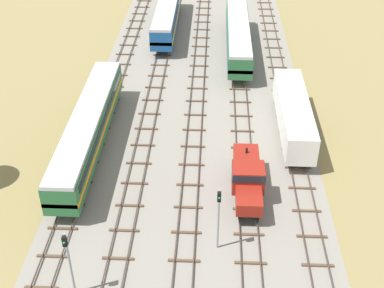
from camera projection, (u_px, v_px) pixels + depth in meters
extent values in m
plane|color=olive|center=(193.00, 144.00, 51.58)|extent=(480.00, 480.00, 0.00)
cube|color=gray|center=(193.00, 144.00, 51.58)|extent=(23.89, 176.00, 0.01)
cube|color=#47382D|center=(89.00, 134.00, 52.68)|extent=(0.07, 126.00, 0.15)
cube|color=#47382D|center=(103.00, 135.00, 52.63)|extent=(0.07, 126.00, 0.15)
cube|color=brown|center=(41.00, 288.00, 36.69)|extent=(2.40, 0.22, 0.14)
cube|color=brown|center=(53.00, 256.00, 39.16)|extent=(2.40, 0.22, 0.14)
cube|color=brown|center=(63.00, 228.00, 41.63)|extent=(2.40, 0.22, 0.14)
cube|color=brown|center=(71.00, 204.00, 44.09)|extent=(2.40, 0.22, 0.14)
cube|color=brown|center=(79.00, 182.00, 46.56)|extent=(2.40, 0.22, 0.14)
cube|color=brown|center=(86.00, 162.00, 49.03)|extent=(2.40, 0.22, 0.14)
cube|color=brown|center=(93.00, 144.00, 51.50)|extent=(2.40, 0.22, 0.14)
cube|color=brown|center=(99.00, 128.00, 53.97)|extent=(2.40, 0.22, 0.14)
cube|color=brown|center=(104.00, 113.00, 56.44)|extent=(2.40, 0.22, 0.14)
cube|color=brown|center=(109.00, 99.00, 58.91)|extent=(2.40, 0.22, 0.14)
cube|color=brown|center=(113.00, 87.00, 61.37)|extent=(2.40, 0.22, 0.14)
cube|color=brown|center=(118.00, 75.00, 63.84)|extent=(2.40, 0.22, 0.14)
cube|color=brown|center=(121.00, 64.00, 66.31)|extent=(2.40, 0.22, 0.14)
cube|color=brown|center=(125.00, 54.00, 68.78)|extent=(2.40, 0.22, 0.14)
cube|color=brown|center=(128.00, 45.00, 71.25)|extent=(2.40, 0.22, 0.14)
cube|color=brown|center=(131.00, 37.00, 73.72)|extent=(2.40, 0.22, 0.14)
cube|color=brown|center=(134.00, 28.00, 76.19)|extent=(2.40, 0.22, 0.14)
cube|color=brown|center=(137.00, 21.00, 78.66)|extent=(2.40, 0.22, 0.14)
cube|color=brown|center=(140.00, 14.00, 81.12)|extent=(2.40, 0.22, 0.14)
cube|color=brown|center=(142.00, 7.00, 83.59)|extent=(2.40, 0.22, 0.14)
cube|color=brown|center=(144.00, 1.00, 86.06)|extent=(2.40, 0.22, 0.14)
cube|color=#47382D|center=(137.00, 135.00, 52.49)|extent=(0.07, 126.00, 0.15)
cube|color=#47382D|center=(151.00, 136.00, 52.44)|extent=(0.07, 126.00, 0.15)
cube|color=brown|center=(118.00, 258.00, 38.97)|extent=(2.40, 0.22, 0.14)
cube|color=brown|center=(124.00, 230.00, 41.44)|extent=(2.40, 0.22, 0.14)
cube|color=brown|center=(129.00, 206.00, 43.91)|extent=(2.40, 0.22, 0.14)
cube|color=brown|center=(134.00, 183.00, 46.38)|extent=(2.40, 0.22, 0.14)
cube|color=brown|center=(139.00, 163.00, 48.85)|extent=(2.40, 0.22, 0.14)
cube|color=brown|center=(143.00, 145.00, 51.31)|extent=(2.40, 0.22, 0.14)
cube|color=brown|center=(146.00, 129.00, 53.78)|extent=(2.40, 0.22, 0.14)
cube|color=brown|center=(149.00, 114.00, 56.25)|extent=(2.40, 0.22, 0.14)
cube|color=brown|center=(152.00, 100.00, 58.72)|extent=(2.40, 0.22, 0.14)
cube|color=brown|center=(155.00, 87.00, 61.19)|extent=(2.40, 0.22, 0.14)
cube|color=brown|center=(158.00, 76.00, 63.66)|extent=(2.40, 0.22, 0.14)
cube|color=brown|center=(160.00, 65.00, 66.13)|extent=(2.40, 0.22, 0.14)
cube|color=brown|center=(162.00, 55.00, 68.59)|extent=(2.40, 0.22, 0.14)
cube|color=brown|center=(164.00, 46.00, 71.06)|extent=(2.40, 0.22, 0.14)
cube|color=brown|center=(166.00, 37.00, 73.53)|extent=(2.40, 0.22, 0.14)
cube|color=brown|center=(168.00, 29.00, 76.00)|extent=(2.40, 0.22, 0.14)
cube|color=brown|center=(170.00, 21.00, 78.47)|extent=(2.40, 0.22, 0.14)
cube|color=brown|center=(171.00, 14.00, 80.94)|extent=(2.40, 0.22, 0.14)
cube|color=brown|center=(173.00, 8.00, 83.41)|extent=(2.40, 0.22, 0.14)
cube|color=brown|center=(174.00, 1.00, 85.87)|extent=(2.40, 0.22, 0.14)
cube|color=#47382D|center=(186.00, 137.00, 52.31)|extent=(0.07, 126.00, 0.15)
cube|color=#47382D|center=(201.00, 137.00, 52.25)|extent=(0.07, 126.00, 0.15)
cube|color=brown|center=(184.00, 261.00, 38.78)|extent=(2.40, 0.22, 0.14)
cube|color=brown|center=(186.00, 232.00, 41.25)|extent=(2.40, 0.22, 0.14)
cube|color=brown|center=(188.00, 207.00, 43.72)|extent=(2.40, 0.22, 0.14)
cube|color=brown|center=(190.00, 185.00, 46.19)|extent=(2.40, 0.22, 0.14)
cube|color=brown|center=(191.00, 165.00, 48.66)|extent=(2.40, 0.22, 0.14)
cube|color=brown|center=(193.00, 147.00, 51.13)|extent=(2.40, 0.22, 0.14)
cube|color=brown|center=(194.00, 130.00, 53.60)|extent=(2.40, 0.22, 0.14)
cube|color=brown|center=(195.00, 115.00, 56.06)|extent=(2.40, 0.22, 0.14)
cube|color=brown|center=(196.00, 101.00, 58.53)|extent=(2.40, 0.22, 0.14)
cube|color=brown|center=(197.00, 88.00, 61.00)|extent=(2.40, 0.22, 0.14)
cube|color=brown|center=(198.00, 77.00, 63.47)|extent=(2.40, 0.22, 0.14)
cube|color=brown|center=(199.00, 66.00, 65.94)|extent=(2.40, 0.22, 0.14)
cube|color=brown|center=(200.00, 56.00, 68.41)|extent=(2.40, 0.22, 0.14)
cube|color=brown|center=(201.00, 46.00, 70.88)|extent=(2.40, 0.22, 0.14)
cube|color=brown|center=(201.00, 38.00, 73.35)|extent=(2.40, 0.22, 0.14)
cube|color=brown|center=(202.00, 30.00, 75.81)|extent=(2.40, 0.22, 0.14)
cube|color=brown|center=(202.00, 22.00, 78.28)|extent=(2.40, 0.22, 0.14)
cube|color=brown|center=(203.00, 15.00, 80.75)|extent=(2.40, 0.22, 0.14)
cube|color=brown|center=(204.00, 8.00, 83.22)|extent=(2.40, 0.22, 0.14)
cube|color=brown|center=(204.00, 2.00, 85.69)|extent=(2.40, 0.22, 0.14)
cube|color=#47382D|center=(236.00, 138.00, 52.12)|extent=(0.07, 126.00, 0.15)
cube|color=#47382D|center=(250.00, 138.00, 52.07)|extent=(0.07, 126.00, 0.15)
cube|color=brown|center=(250.00, 263.00, 38.60)|extent=(2.40, 0.22, 0.14)
cube|color=brown|center=(249.00, 234.00, 41.07)|extent=(2.40, 0.22, 0.14)
cube|color=brown|center=(247.00, 209.00, 43.54)|extent=(2.40, 0.22, 0.14)
cube|color=brown|center=(246.00, 186.00, 46.00)|extent=(2.40, 0.22, 0.14)
cube|color=brown|center=(244.00, 166.00, 48.47)|extent=(2.40, 0.22, 0.14)
cube|color=brown|center=(243.00, 148.00, 50.94)|extent=(2.40, 0.22, 0.14)
cube|color=brown|center=(242.00, 131.00, 53.41)|extent=(2.40, 0.22, 0.14)
cube|color=brown|center=(241.00, 116.00, 55.88)|extent=(2.40, 0.22, 0.14)
cube|color=brown|center=(240.00, 102.00, 58.35)|extent=(2.40, 0.22, 0.14)
cube|color=brown|center=(240.00, 89.00, 60.82)|extent=(2.40, 0.22, 0.14)
cube|color=brown|center=(239.00, 78.00, 63.28)|extent=(2.40, 0.22, 0.14)
cube|color=brown|center=(238.00, 67.00, 65.75)|extent=(2.40, 0.22, 0.14)
cube|color=brown|center=(238.00, 57.00, 68.22)|extent=(2.40, 0.22, 0.14)
cube|color=brown|center=(237.00, 47.00, 70.69)|extent=(2.40, 0.22, 0.14)
cube|color=brown|center=(236.00, 38.00, 73.16)|extent=(2.40, 0.22, 0.14)
cube|color=brown|center=(236.00, 30.00, 75.63)|extent=(2.40, 0.22, 0.14)
cube|color=brown|center=(235.00, 23.00, 78.10)|extent=(2.40, 0.22, 0.14)
cube|color=brown|center=(235.00, 15.00, 80.56)|extent=(2.40, 0.22, 0.14)
cube|color=brown|center=(235.00, 9.00, 83.03)|extent=(2.40, 0.22, 0.14)
cube|color=brown|center=(234.00, 2.00, 85.50)|extent=(2.40, 0.22, 0.14)
cube|color=#47382D|center=(285.00, 139.00, 51.93)|extent=(0.07, 126.00, 0.15)
cube|color=#47382D|center=(300.00, 140.00, 51.88)|extent=(0.07, 126.00, 0.15)
cube|color=brown|center=(318.00, 265.00, 38.41)|extent=(2.40, 0.22, 0.14)
cube|color=brown|center=(312.00, 236.00, 40.88)|extent=(2.40, 0.22, 0.14)
cube|color=brown|center=(307.00, 211.00, 43.35)|extent=(2.40, 0.22, 0.14)
cube|color=brown|center=(302.00, 188.00, 45.82)|extent=(2.40, 0.22, 0.14)
cube|color=brown|center=(298.00, 168.00, 48.29)|extent=(2.40, 0.22, 0.14)
cube|color=brown|center=(294.00, 149.00, 50.75)|extent=(2.40, 0.22, 0.14)
cube|color=brown|center=(291.00, 132.00, 53.22)|extent=(2.40, 0.22, 0.14)
cube|color=brown|center=(288.00, 117.00, 55.69)|extent=(2.40, 0.22, 0.14)
cube|color=brown|center=(285.00, 103.00, 58.16)|extent=(2.40, 0.22, 0.14)
cube|color=brown|center=(282.00, 90.00, 60.63)|extent=(2.40, 0.22, 0.14)
cube|color=brown|center=(280.00, 78.00, 63.10)|extent=(2.40, 0.22, 0.14)
cube|color=brown|center=(278.00, 67.00, 65.57)|extent=(2.40, 0.22, 0.14)
cube|color=brown|center=(275.00, 57.00, 68.04)|extent=(2.40, 0.22, 0.14)
cube|color=brown|center=(274.00, 48.00, 70.50)|extent=(2.40, 0.22, 0.14)
cube|color=brown|center=(272.00, 39.00, 72.97)|extent=(2.40, 0.22, 0.14)
cube|color=brown|center=(270.00, 31.00, 75.44)|extent=(2.40, 0.22, 0.14)
cube|color=brown|center=(268.00, 23.00, 77.91)|extent=(2.40, 0.22, 0.14)
cube|color=brown|center=(267.00, 16.00, 80.38)|extent=(2.40, 0.22, 0.14)
cube|color=brown|center=(266.00, 9.00, 82.85)|extent=(2.40, 0.22, 0.14)
cube|color=brown|center=(264.00, 3.00, 85.32)|extent=(2.40, 0.22, 0.14)
cube|color=maroon|center=(247.00, 166.00, 45.57)|extent=(2.24, 5.04, 1.30)
cube|color=maroon|center=(249.00, 200.00, 41.91)|extent=(2.13, 2.88, 1.17)
cube|color=maroon|center=(248.00, 178.00, 43.47)|extent=(2.69, 2.16, 2.20)
cube|color=black|center=(248.00, 172.00, 43.10)|extent=(2.74, 2.25, 0.70)
cylinder|color=black|center=(247.00, 150.00, 45.95)|extent=(0.20, 0.20, 0.50)
cylinder|color=black|center=(238.00, 175.00, 46.22)|extent=(0.14, 0.90, 0.90)
cylinder|color=black|center=(254.00, 176.00, 46.17)|extent=(0.14, 0.90, 0.90)
cylinder|color=black|center=(237.00, 163.00, 47.71)|extent=(0.14, 0.90, 0.90)
cylinder|color=black|center=(253.00, 164.00, 47.65)|extent=(0.14, 0.90, 0.90)
cube|color=black|center=(245.00, 170.00, 46.94)|extent=(1.68, 2.20, 0.24)
cylinder|color=black|center=(240.00, 217.00, 41.78)|extent=(0.14, 0.90, 0.90)
cylinder|color=black|center=(257.00, 217.00, 41.73)|extent=(0.14, 0.90, 0.90)
cylinder|color=black|center=(239.00, 202.00, 43.26)|extent=(0.14, 0.90, 0.90)
cylinder|color=black|center=(256.00, 203.00, 43.21)|extent=(0.14, 0.90, 0.90)
cube|color=black|center=(248.00, 210.00, 42.49)|extent=(1.68, 2.20, 0.24)
cube|color=#286638|center=(89.00, 128.00, 49.54)|extent=(2.90, 22.00, 2.60)
cube|color=orange|center=(89.00, 130.00, 49.69)|extent=(2.96, 22.00, 0.40)
cube|color=black|center=(88.00, 122.00, 49.17)|extent=(2.96, 20.24, 0.70)
cube|color=#B7B7BC|center=(87.00, 115.00, 48.70)|extent=(2.67, 22.00, 0.36)
cylinder|color=black|center=(98.00, 104.00, 56.68)|extent=(0.13, 0.84, 0.84)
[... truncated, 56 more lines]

